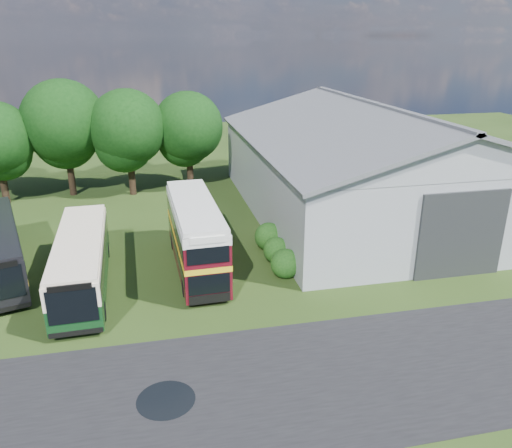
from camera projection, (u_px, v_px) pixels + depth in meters
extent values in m
plane|color=#1F3210|center=(198.00, 349.00, 21.63)|extent=(120.00, 120.00, 0.00)
cube|color=black|center=(282.00, 384.00, 19.49)|extent=(60.00, 8.00, 0.02)
cylinder|color=black|center=(166.00, 400.00, 18.59)|extent=(2.20, 2.20, 0.01)
cube|color=gray|center=(369.00, 175.00, 38.27)|extent=(18.00, 24.00, 5.50)
cube|color=#2D3033|center=(462.00, 235.00, 27.31)|extent=(5.20, 0.18, 5.00)
cylinder|color=black|center=(4.00, 185.00, 39.97)|extent=(0.56, 0.56, 3.06)
cylinder|color=black|center=(71.00, 174.00, 42.06)|extent=(0.56, 0.56, 3.60)
sphere|color=black|center=(64.00, 122.00, 40.51)|extent=(6.80, 6.80, 6.80)
cylinder|color=black|center=(132.00, 175.00, 42.20)|extent=(0.56, 0.56, 3.31)
sphere|color=black|center=(127.00, 128.00, 40.76)|extent=(6.26, 6.26, 6.26)
cylinder|color=black|center=(190.00, 171.00, 43.95)|extent=(0.56, 0.56, 3.17)
sphere|color=black|center=(188.00, 127.00, 42.58)|extent=(5.98, 5.98, 5.98)
sphere|color=#194714|center=(285.00, 276.00, 28.23)|extent=(1.70, 1.70, 1.70)
sphere|color=#194714|center=(276.00, 261.00, 30.06)|extent=(1.60, 1.60, 1.60)
sphere|color=#194714|center=(269.00, 248.00, 31.88)|extent=(1.80, 1.80, 1.80)
cube|color=#0D3214|center=(81.00, 260.00, 26.41)|extent=(2.82, 10.69, 2.64)
cube|color=#4A0A13|center=(196.00, 234.00, 28.41)|extent=(2.71, 9.52, 3.78)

